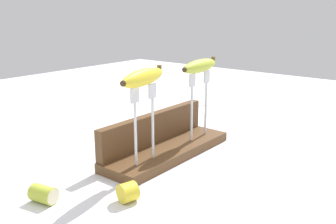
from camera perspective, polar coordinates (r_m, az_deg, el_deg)
ground_plane at (r=1.08m, az=0.00°, el=-6.48°), size 3.00×3.00×0.00m
wooden_board at (r=1.08m, az=0.00°, el=-5.83°), size 0.42×0.13×0.03m
board_backstop at (r=1.09m, az=-2.17°, el=-2.41°), size 0.41×0.03×0.09m
fork_stand_left at (r=0.93m, az=-3.60°, el=-0.78°), size 0.09×0.01×0.19m
fork_stand_right at (r=1.12m, az=4.70°, el=1.92°), size 0.10×0.01×0.20m
banana_raised_left at (r=0.91m, az=-3.71°, el=5.23°), size 0.19×0.07×0.04m
banana_raised_right at (r=1.10m, az=4.81°, el=6.92°), size 0.18×0.06×0.04m
fork_fallen_near at (r=1.59m, az=3.13°, el=0.81°), size 0.16×0.09×0.01m
banana_chunk_near at (r=0.83m, az=-5.97°, el=-11.86°), size 0.05×0.05×0.04m
banana_chunk_far at (r=0.87m, az=-18.15°, el=-11.64°), size 0.05×0.06×0.04m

